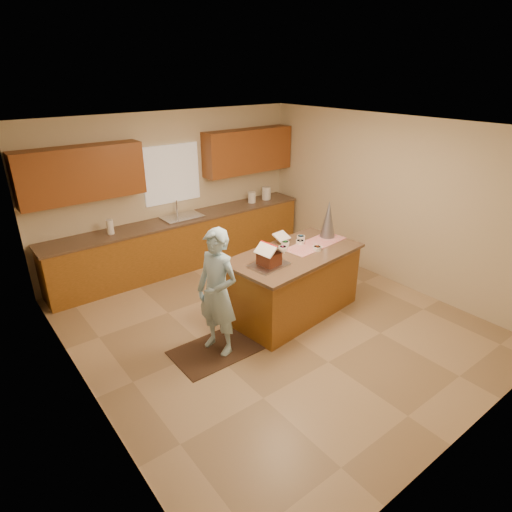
{
  "coord_description": "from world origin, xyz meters",
  "views": [
    {
      "loc": [
        -3.36,
        -4.0,
        3.35
      ],
      "look_at": [
        -0.1,
        0.2,
        1.0
      ],
      "focal_mm": 30.06,
      "sensor_mm": 36.0,
      "label": 1
    }
  ],
  "objects_px": {
    "island_base": "(293,284)",
    "tinsel_tree": "(328,219)",
    "boy": "(217,293)",
    "gingerbread_house": "(269,256)"
  },
  "relations": [
    {
      "from": "island_base",
      "to": "boy",
      "type": "height_order",
      "value": "boy"
    },
    {
      "from": "island_base",
      "to": "boy",
      "type": "xyz_separation_m",
      "value": [
        -1.37,
        -0.11,
        0.37
      ]
    },
    {
      "from": "boy",
      "to": "gingerbread_house",
      "type": "height_order",
      "value": "boy"
    },
    {
      "from": "tinsel_tree",
      "to": "boy",
      "type": "relative_size",
      "value": 0.35
    },
    {
      "from": "island_base",
      "to": "tinsel_tree",
      "type": "bearing_deg",
      "value": 3.67
    },
    {
      "from": "island_base",
      "to": "tinsel_tree",
      "type": "distance_m",
      "value": 1.14
    },
    {
      "from": "boy",
      "to": "tinsel_tree",
      "type": "bearing_deg",
      "value": 80.9
    },
    {
      "from": "tinsel_tree",
      "to": "boy",
      "type": "bearing_deg",
      "value": -173.39
    },
    {
      "from": "boy",
      "to": "island_base",
      "type": "bearing_deg",
      "value": 78.72
    },
    {
      "from": "island_base",
      "to": "gingerbread_house",
      "type": "xyz_separation_m",
      "value": [
        -0.57,
        -0.12,
        0.64
      ]
    }
  ]
}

